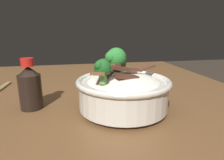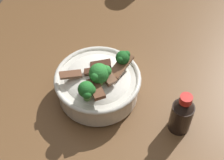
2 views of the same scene
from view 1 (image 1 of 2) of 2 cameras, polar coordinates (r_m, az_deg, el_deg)
name	(u,v)px [view 1 (image 1 of 2)]	position (r m, az deg, el deg)	size (l,w,h in m)	color
dining_table	(69,157)	(0.49, -12.78, -21.60)	(1.25, 1.05, 0.78)	brown
rice_bowl	(122,88)	(0.43, 3.15, -2.29)	(0.21, 0.21, 0.14)	silver
soy_sauce_bottle	(30,87)	(0.48, -23.27, -1.94)	(0.05, 0.05, 0.12)	black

